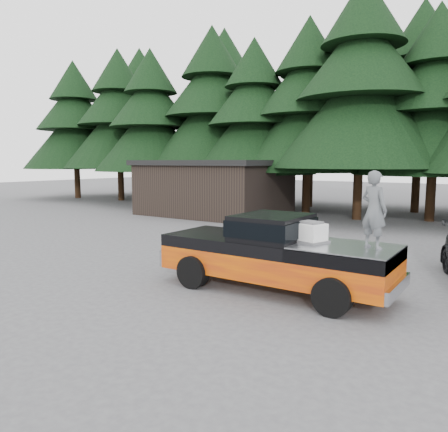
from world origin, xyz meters
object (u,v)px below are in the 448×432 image
Objects in this scene: air_compressor at (310,233)px; utility_building at (214,187)px; man_on_bed at (374,210)px; pickup_truck at (275,265)px.

air_compressor is 16.72m from utility_building.
air_compressor is 1.55m from man_on_bed.
utility_building is at bearing -20.55° from man_on_bed.
pickup_truck is 16.10m from utility_building.
pickup_truck is at bearing -164.22° from air_compressor.
air_compressor is at bearing -1.63° from pickup_truck.
air_compressor is at bearing -46.85° from utility_building.
man_on_bed is (2.34, 0.09, 1.52)m from pickup_truck.
utility_building is (-11.43, 12.20, 0.12)m from air_compressor.
man_on_bed is 17.64m from utility_building.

